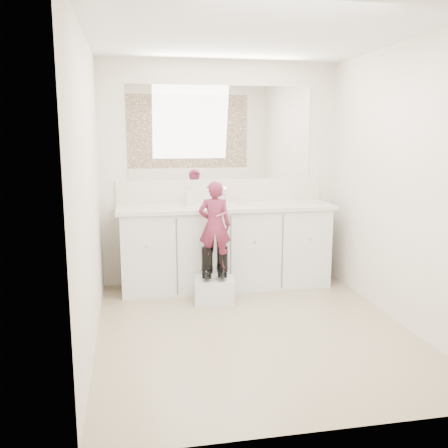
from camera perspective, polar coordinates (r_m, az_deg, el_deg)
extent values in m
plane|color=#867358|center=(4.35, 3.33, -11.91)|extent=(3.00, 3.00, 0.00)
plane|color=white|center=(4.09, 3.72, 20.95)|extent=(3.00, 3.00, 0.00)
plane|color=beige|center=(5.50, -0.38, 5.77)|extent=(2.60, 0.00, 2.60)
plane|color=beige|center=(2.64, 11.61, 0.23)|extent=(2.60, 0.00, 2.60)
plane|color=beige|center=(3.93, -15.20, 3.45)|extent=(0.00, 3.00, 3.00)
plane|color=beige|center=(4.55, 19.64, 4.13)|extent=(0.00, 3.00, 3.00)
cube|color=silver|center=(5.36, 0.17, -2.76)|extent=(2.20, 0.55, 0.85)
cube|color=beige|center=(5.26, 0.21, 1.92)|extent=(2.28, 0.58, 0.04)
cube|color=beige|center=(5.51, -0.34, 3.84)|extent=(2.28, 0.03, 0.25)
cube|color=white|center=(5.47, -0.36, 10.35)|extent=(2.00, 0.02, 1.00)
cube|color=#472819|center=(2.60, 11.90, 10.05)|extent=(2.00, 0.01, 1.20)
cylinder|color=silver|center=(5.41, -0.13, 2.91)|extent=(0.08, 0.08, 0.10)
imported|color=beige|center=(5.33, 2.05, 2.76)|extent=(0.11, 0.11, 0.09)
imported|color=beige|center=(5.27, -4.04, 3.24)|extent=(0.12, 0.12, 0.20)
cube|color=silver|center=(4.95, -1.03, -7.57)|extent=(0.43, 0.38, 0.24)
imported|color=#B2375A|center=(4.80, -1.08, -0.14)|extent=(0.35, 0.26, 0.86)
cylinder|color=pink|center=(4.72, -0.10, 1.18)|extent=(0.14, 0.04, 0.06)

